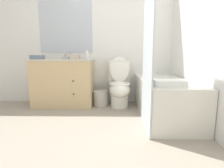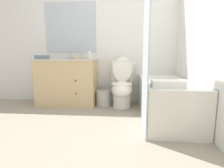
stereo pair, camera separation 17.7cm
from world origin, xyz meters
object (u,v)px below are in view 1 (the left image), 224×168
at_px(vanity_cabinet, 64,82).
at_px(soap_dispenser, 87,55).
at_px(wastebasket, 101,98).
at_px(tissue_box, 75,57).
at_px(hand_towel_folded, 37,57).
at_px(toilet, 120,86).
at_px(bath_towel_folded, 169,83).
at_px(sink_faucet, 66,57).
at_px(bathtub, 163,97).

height_order(vanity_cabinet, soap_dispenser, soap_dispenser).
relative_size(vanity_cabinet, wastebasket, 3.91).
bearing_deg(tissue_box, hand_towel_folded, -149.13).
bearing_deg(hand_towel_folded, wastebasket, 7.84).
height_order(toilet, hand_towel_folded, hand_towel_folded).
distance_m(wastebasket, bath_towel_folded, 1.46).
bearing_deg(toilet, sink_faucet, 165.59).
distance_m(sink_faucet, hand_towel_folded, 0.52).
relative_size(bathtub, tissue_box, 11.28).
bearing_deg(vanity_cabinet, tissue_box, 44.76).
relative_size(bathtub, bath_towel_folded, 4.55).
height_order(sink_faucet, soap_dispenser, soap_dispenser).
distance_m(vanity_cabinet, bath_towel_folded, 1.90).
height_order(sink_faucet, bath_towel_folded, sink_faucet).
bearing_deg(soap_dispenser, wastebasket, 5.38).
height_order(sink_faucet, wastebasket, sink_faucet).
xyz_separation_m(tissue_box, soap_dispenser, (0.26, -0.21, 0.03)).
bearing_deg(bathtub, bath_towel_folded, -100.31).
bearing_deg(tissue_box, soap_dispenser, -38.55).
relative_size(bathtub, wastebasket, 5.91).
relative_size(wastebasket, hand_towel_folded, 1.31).
relative_size(vanity_cabinet, bath_towel_folded, 3.01).
xyz_separation_m(vanity_cabinet, bath_towel_folded, (1.53, -1.10, 0.16)).
bearing_deg(wastebasket, hand_towel_folded, -172.16).
relative_size(bathtub, soap_dispenser, 9.52).
distance_m(sink_faucet, tissue_box, 0.17).
xyz_separation_m(toilet, bathtub, (0.64, -0.46, -0.10)).
xyz_separation_m(toilet, bath_towel_folded, (0.54, -1.03, 0.20)).
distance_m(toilet, tissue_box, 0.99).
bearing_deg(wastebasket, tissue_box, 159.44).
distance_m(soap_dispenser, hand_towel_folded, 0.82).
xyz_separation_m(sink_faucet, wastebasket, (0.66, -0.21, -0.73)).
bearing_deg(wastebasket, bathtub, -27.22).
relative_size(hand_towel_folded, bath_towel_folded, 0.59).
bearing_deg(hand_towel_folded, bathtub, -10.15).
relative_size(toilet, wastebasket, 3.28).
distance_m(bathtub, wastebasket, 1.11).
height_order(sink_faucet, bathtub, sink_faucet).
xyz_separation_m(vanity_cabinet, wastebasket, (0.66, -0.02, -0.29)).
xyz_separation_m(tissue_box, bath_towel_folded, (1.37, -1.27, -0.29)).
distance_m(sink_faucet, bathtub, 1.88).
height_order(toilet, bath_towel_folded, toilet).
relative_size(vanity_cabinet, toilet, 1.19).
bearing_deg(bath_towel_folded, hand_towel_folded, 153.84).
height_order(hand_towel_folded, bath_towel_folded, hand_towel_folded).
xyz_separation_m(bathtub, wastebasket, (-0.98, 0.50, -0.14)).
distance_m(sink_faucet, wastebasket, 1.01).
bearing_deg(soap_dispenser, vanity_cabinet, 174.44).
relative_size(sink_faucet, soap_dispenser, 0.85).
bearing_deg(bathtub, tissue_box, 154.92).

